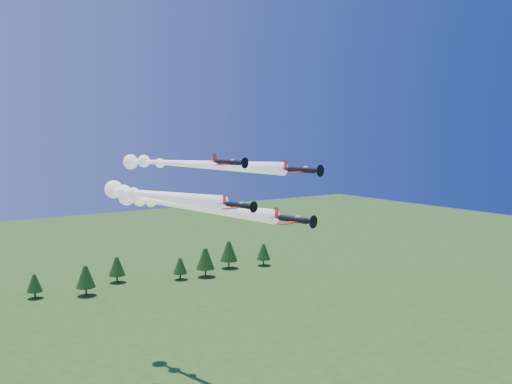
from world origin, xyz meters
TOP-DOWN VIEW (x-y plane):
  - plane_lead at (-4.95, 21.95)m, footprint 16.31×53.29m
  - plane_left at (-12.48, 18.99)m, footprint 12.86×41.11m
  - plane_right at (2.65, 32.61)m, footprint 18.18×57.82m
  - plane_slot at (-1.62, 8.02)m, footprint 7.28×8.08m
  - treeline at (-0.19, 110.56)m, footprint 166.77×21.17m

SIDE VIEW (x-z plane):
  - treeline at x=-0.19m, z-range 0.58..12.43m
  - plane_lead at x=-4.95m, z-range 38.64..42.34m
  - plane_left at x=-12.48m, z-range 41.37..45.07m
  - plane_right at x=2.65m, z-range 46.18..49.88m
  - plane_slot at x=-1.62m, z-range 48.19..50.74m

